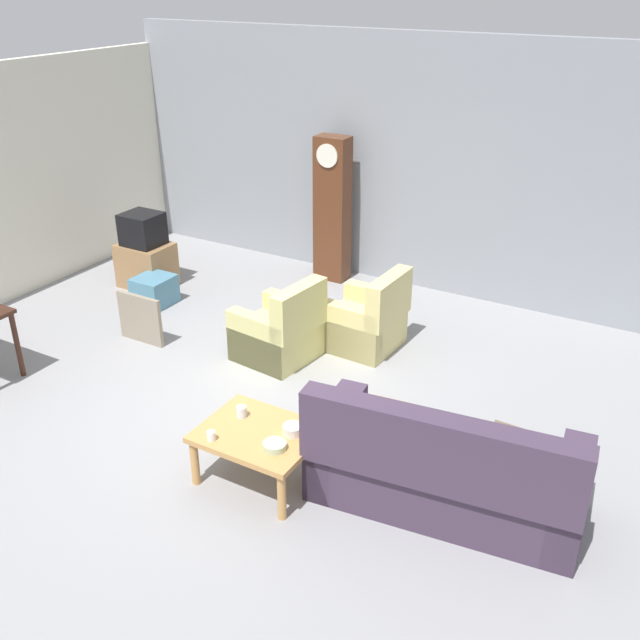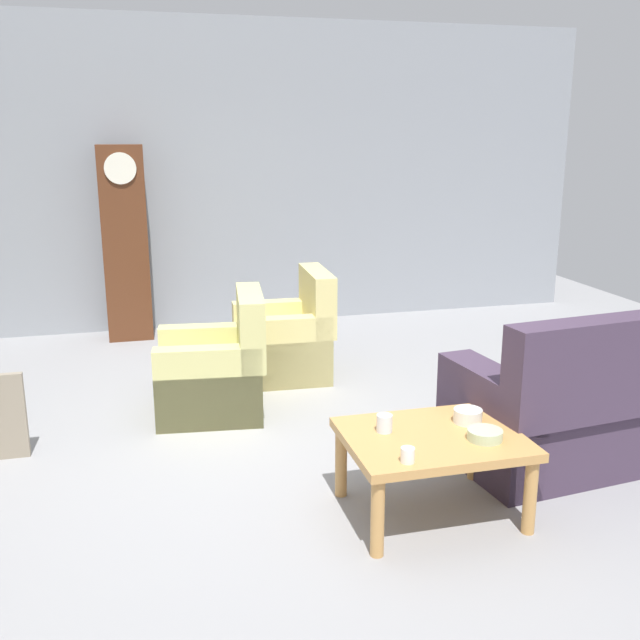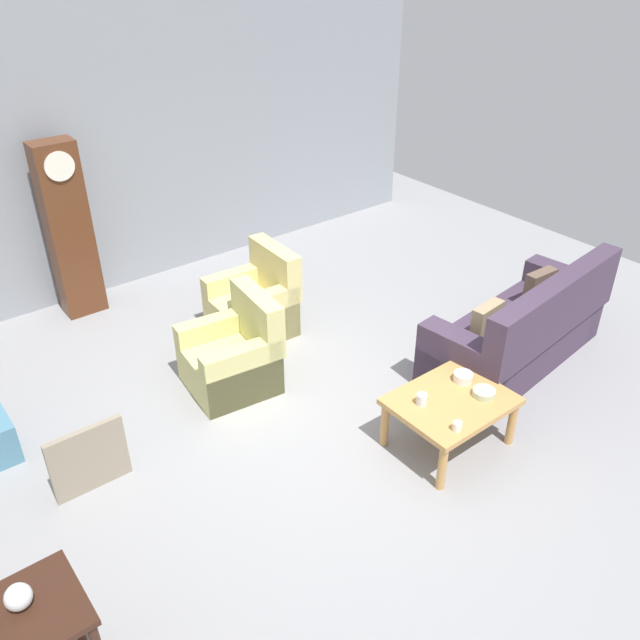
{
  "view_description": "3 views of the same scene",
  "coord_description": "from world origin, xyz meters",
  "views": [
    {
      "loc": [
        3.5,
        -4.82,
        3.87
      ],
      "look_at": [
        0.42,
        0.55,
        0.8
      ],
      "focal_mm": 40.18,
      "sensor_mm": 36.0,
      "label": 1
    },
    {
      "loc": [
        -0.86,
        -4.29,
        2.08
      ],
      "look_at": [
        0.39,
        0.47,
        0.79
      ],
      "focal_mm": 40.94,
      "sensor_mm": 36.0,
      "label": 2
    },
    {
      "loc": [
        -2.8,
        -3.57,
        3.82
      ],
      "look_at": [
        0.41,
        0.52,
        0.65
      ],
      "focal_mm": 36.91,
      "sensor_mm": 36.0,
      "label": 3
    }
  ],
  "objects": [
    {
      "name": "armchair_olive_far",
      "position": [
        0.39,
        1.64,
        0.31
      ],
      "size": [
        0.82,
        0.79,
        0.92
      ],
      "color": "#DBCC80",
      "rests_on": "ground_plane"
    },
    {
      "name": "armchair_olive_near",
      "position": [
        -0.3,
        0.94,
        0.31
      ],
      "size": [
        0.87,
        0.84,
        0.92
      ],
      "color": "#CCC67A",
      "rests_on": "ground_plane"
    },
    {
      "name": "garage_door_wall",
      "position": [
        0.0,
        3.6,
        1.6
      ],
      "size": [
        8.4,
        0.16,
        3.2
      ],
      "primitive_type": "cube",
      "color": "gray",
      "rests_on": "ground_plane"
    },
    {
      "name": "couch_floral",
      "position": [
        2.12,
        -0.49,
        0.35
      ],
      "size": [
        2.19,
        1.11,
        1.04
      ],
      "color": "#423347",
      "rests_on": "ground_plane"
    },
    {
      "name": "cup_blue_rimmed",
      "position": [
        0.43,
        -0.78,
        0.52
      ],
      "size": [
        0.09,
        0.09,
        0.1
      ],
      "primitive_type": "cylinder",
      "color": "silver",
      "rests_on": "coffee_table_wood"
    },
    {
      "name": "ground_plane",
      "position": [
        0.0,
        0.0,
        0.0
      ],
      "size": [
        10.4,
        10.4,
        0.0
      ],
      "primitive_type": "plane",
      "color": "gray"
    },
    {
      "name": "coffee_table_wood",
      "position": [
        0.67,
        -0.89,
        0.4
      ],
      "size": [
        0.96,
        0.76,
        0.47
      ],
      "color": "tan",
      "rests_on": "ground_plane"
    },
    {
      "name": "grandfather_clock",
      "position": [
        -0.91,
        3.2,
        0.98
      ],
      "size": [
        0.44,
        0.3,
        1.94
      ],
      "color": "#562D19",
      "rests_on": "ground_plane"
    },
    {
      "name": "bowl_white_stacked",
      "position": [
        0.93,
        -0.78,
        0.51
      ],
      "size": [
        0.16,
        0.16,
        0.08
      ],
      "primitive_type": "cylinder",
      "color": "white",
      "rests_on": "coffee_table_wood"
    },
    {
      "name": "cup_white_porcelain",
      "position": [
        0.41,
        -1.17,
        0.51
      ],
      "size": [
        0.07,
        0.07,
        0.08
      ],
      "primitive_type": "cylinder",
      "color": "white",
      "rests_on": "coffee_table_wood"
    },
    {
      "name": "bowl_shallow_green",
      "position": [
        0.91,
        -1.02,
        0.5
      ],
      "size": [
        0.19,
        0.19,
        0.06
      ],
      "primitive_type": "cylinder",
      "color": "#B2C69E",
      "rests_on": "coffee_table_wood"
    }
  ]
}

